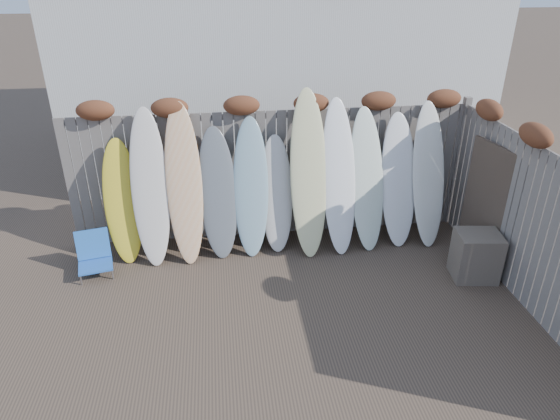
{
  "coord_description": "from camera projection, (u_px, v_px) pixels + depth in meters",
  "views": [
    {
      "loc": [
        -0.74,
        -4.6,
        3.96
      ],
      "look_at": [
        0.0,
        1.2,
        1.0
      ],
      "focal_mm": 32.0,
      "sensor_mm": 36.0,
      "label": 1
    }
  ],
  "objects": [
    {
      "name": "ground",
      "position": [
        293.0,
        330.0,
        5.94
      ],
      "size": [
        80.0,
        80.0,
        0.0
      ],
      "primitive_type": "plane",
      "color": "#493A2D"
    },
    {
      "name": "back_fence",
      "position": [
        274.0,
        164.0,
        7.53
      ],
      "size": [
        6.05,
        0.28,
        2.24
      ],
      "color": "slate",
      "rests_on": "ground"
    },
    {
      "name": "right_fence",
      "position": [
        537.0,
        220.0,
        5.99
      ],
      "size": [
        0.28,
        4.4,
        2.24
      ],
      "color": "slate",
      "rests_on": "ground"
    },
    {
      "name": "beach_chair",
      "position": [
        94.0,
        255.0,
        6.93
      ],
      "size": [
        0.54,
        0.56,
        0.6
      ],
      "color": "blue",
      "rests_on": "ground"
    },
    {
      "name": "wooden_crate",
      "position": [
        476.0,
        256.0,
        6.79
      ],
      "size": [
        0.63,
        0.55,
        0.67
      ],
      "primitive_type": "cube",
      "rotation": [
        0.0,
        0.0,
        -0.14
      ],
      "color": "brown",
      "rests_on": "ground"
    },
    {
      "name": "lattice_panel",
      "position": [
        493.0,
        208.0,
        6.9
      ],
      "size": [
        0.26,
        1.15,
        1.74
      ],
      "primitive_type": "cube",
      "rotation": [
        0.0,
        0.0,
        0.19
      ],
      "color": "brown",
      "rests_on": "ground"
    },
    {
      "name": "surfboard_0",
      "position": [
        123.0,
        202.0,
        7.07
      ],
      "size": [
        0.57,
        0.67,
        1.74
      ],
      "primitive_type": "ellipsoid",
      "rotation": [
        -0.31,
        0.0,
        0.1
      ],
      "color": "gold",
      "rests_on": "ground"
    },
    {
      "name": "surfboard_1",
      "position": [
        150.0,
        188.0,
        6.98
      ],
      "size": [
        0.54,
        0.78,
        2.16
      ],
      "primitive_type": "ellipsoid",
      "rotation": [
        -0.31,
        0.0,
        0.03
      ],
      "color": "silver",
      "rests_on": "ground"
    },
    {
      "name": "surfboard_2",
      "position": [
        184.0,
        185.0,
        7.02
      ],
      "size": [
        0.54,
        0.8,
        2.22
      ],
      "primitive_type": "ellipsoid",
      "rotation": [
        -0.31,
        0.0,
        0.04
      ],
      "color": "tan",
      "rests_on": "ground"
    },
    {
      "name": "surfboard_3",
      "position": [
        218.0,
        194.0,
        7.18
      ],
      "size": [
        0.59,
        0.7,
        1.85
      ],
      "primitive_type": "ellipsoid",
      "rotation": [
        -0.31,
        0.0,
        0.07
      ],
      "color": "#575C62",
      "rests_on": "ground"
    },
    {
      "name": "surfboard_4",
      "position": [
        251.0,
        188.0,
        7.22
      ],
      "size": [
        0.57,
        0.74,
        1.97
      ],
      "primitive_type": "ellipsoid",
      "rotation": [
        -0.31,
        0.0,
        -0.09
      ],
      "color": "#88ACBB",
      "rests_on": "ground"
    },
    {
      "name": "surfboard_5",
      "position": [
        276.0,
        194.0,
        7.36
      ],
      "size": [
        0.5,
        0.62,
        1.69
      ],
      "primitive_type": "ellipsoid",
      "rotation": [
        -0.31,
        0.0,
        -0.03
      ],
      "color": "silver",
      "rests_on": "ground"
    },
    {
      "name": "surfboard_6",
      "position": [
        309.0,
        174.0,
        7.18
      ],
      "size": [
        0.55,
        0.83,
        2.35
      ],
      "primitive_type": "ellipsoid",
      "rotation": [
        -0.31,
        0.0,
        -0.02
      ],
      "color": "beige",
      "rests_on": "ground"
    },
    {
      "name": "surfboard_7",
      "position": [
        339.0,
        178.0,
        7.25
      ],
      "size": [
        0.53,
        0.8,
        2.21
      ],
      "primitive_type": "ellipsoid",
      "rotation": [
        -0.31,
        0.0,
        0.05
      ],
      "color": "white",
      "rests_on": "ground"
    },
    {
      "name": "surfboard_8",
      "position": [
        367.0,
        180.0,
        7.36
      ],
      "size": [
        0.58,
        0.78,
        2.06
      ],
      "primitive_type": "ellipsoid",
      "rotation": [
        -0.31,
        0.0,
        0.1
      ],
      "color": "silver",
      "rests_on": "ground"
    },
    {
      "name": "surfboard_9",
      "position": [
        398.0,
        181.0,
        7.48
      ],
      "size": [
        0.55,
        0.71,
        1.95
      ],
      "primitive_type": "ellipsoid",
      "rotation": [
        -0.31,
        0.0,
        0.02
      ],
      "color": "white",
      "rests_on": "ground"
    },
    {
      "name": "surfboard_10",
      "position": [
        428.0,
        175.0,
        7.46
      ],
      "size": [
        0.52,
        0.76,
        2.11
      ],
      "primitive_type": "ellipsoid",
      "rotation": [
        -0.31,
        0.0,
        0.03
      ],
      "color": "silver",
      "rests_on": "ground"
    }
  ]
}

